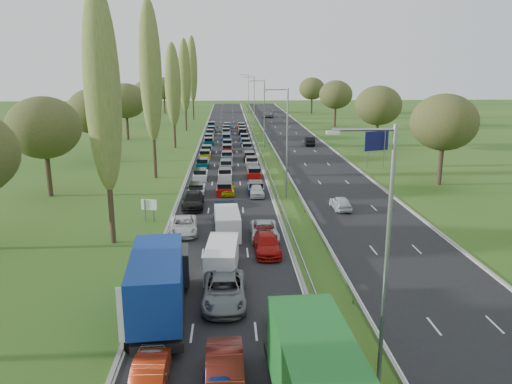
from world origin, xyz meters
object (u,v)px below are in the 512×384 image
object	(u,v)px
white_van_rear	(227,222)
info_sign	(149,207)
white_van_front	(222,257)
direction_sign	(377,143)
blue_lorry	(160,283)
near_car_2	(184,225)
near_car_1	(149,380)
near_car_3	(193,200)
near_car_0	(149,373)

from	to	relation	value
white_van_rear	info_sign	size ratio (longest dim) A/B	2.51
white_van_front	direction_sign	size ratio (longest dim) A/B	1.02
white_van_front	white_van_rear	size ratio (longest dim) A/B	1.01
blue_lorry	direction_sign	xyz separation A→B (m)	(25.30, 43.69, 1.43)
info_sign	near_car_2	bearing A→B (deg)	-46.93
near_car_1	blue_lorry	bearing A→B (deg)	93.60
near_car_1	info_sign	world-z (taller)	info_sign
info_sign	white_van_rear	bearing A→B (deg)	-30.36
blue_lorry	white_van_rear	xyz separation A→B (m)	(3.83, 14.63, -1.05)
near_car_3	direction_sign	bearing A→B (deg)	38.46
near_car_1	white_van_rear	world-z (taller)	white_van_rear
white_van_front	direction_sign	xyz separation A→B (m)	(21.84, 37.14, 2.47)
near_car_0	near_car_1	xyz separation A→B (m)	(0.05, -0.50, 0.01)
white_van_rear	near_car_3	bearing A→B (deg)	109.27
near_car_0	near_car_1	size ratio (longest dim) A/B	0.96
info_sign	direction_sign	xyz separation A→B (m)	(28.80, 24.77, 2.20)
blue_lorry	direction_sign	world-z (taller)	direction_sign
near_car_1	white_van_front	xyz separation A→B (m)	(3.08, 13.56, 0.38)
near_car_2	blue_lorry	size ratio (longest dim) A/B	0.51
near_car_3	white_van_rear	distance (m)	9.44
near_car_0	near_car_2	world-z (taller)	near_car_0
near_car_0	info_sign	xyz separation A→B (m)	(-3.83, 25.43, 0.66)
near_car_0	near_car_1	world-z (taller)	near_car_1
info_sign	near_car_3	bearing A→B (deg)	49.55
near_car_3	info_sign	bearing A→B (deg)	-131.09
near_car_3	info_sign	xyz separation A→B (m)	(-3.79, -4.45, 0.57)
direction_sign	blue_lorry	bearing A→B (deg)	-120.07
white_van_front	near_car_3	bearing A→B (deg)	104.63
near_car_0	white_van_rear	distance (m)	21.42
near_car_3	direction_sign	size ratio (longest dim) A/B	1.03
near_car_0	white_van_front	bearing A→B (deg)	72.44
direction_sign	white_van_front	bearing A→B (deg)	-120.45
white_van_front	near_car_0	bearing A→B (deg)	-99.55
near_car_0	direction_sign	bearing A→B (deg)	59.49
near_car_0	white_van_rear	world-z (taller)	white_van_rear
blue_lorry	near_car_0	bearing A→B (deg)	-91.87
near_car_1	info_sign	bearing A→B (deg)	99.00
blue_lorry	near_car_3	bearing A→B (deg)	84.51
near_car_2	white_van_front	size ratio (longest dim) A/B	0.93
white_van_front	direction_sign	bearing A→B (deg)	63.49
near_car_0	near_car_3	world-z (taller)	near_car_3
near_car_0	near_car_3	distance (m)	29.87
direction_sign	near_car_0	bearing A→B (deg)	-116.45
direction_sign	near_car_1	bearing A→B (deg)	-116.18
white_van_front	white_van_rear	bearing A→B (deg)	91.34
blue_lorry	white_van_front	bearing A→B (deg)	57.38
blue_lorry	white_van_front	distance (m)	7.49
near_car_3	near_car_0	bearing A→B (deg)	-90.56
near_car_0	direction_sign	distance (m)	56.13
near_car_1	near_car_2	world-z (taller)	near_car_1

